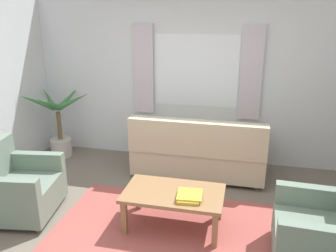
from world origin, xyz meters
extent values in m
plane|color=#6B6056|center=(0.00, 0.00, 0.00)|extent=(6.24, 6.24, 0.00)
cube|color=silver|center=(0.00, 2.26, 1.30)|extent=(5.32, 0.12, 2.60)
cube|color=white|center=(0.00, 2.20, 1.45)|extent=(1.30, 0.01, 1.10)
cube|color=silver|center=(-0.83, 2.17, 1.45)|extent=(0.32, 0.06, 1.40)
cube|color=silver|center=(0.83, 2.17, 1.45)|extent=(0.32, 0.06, 1.40)
cube|color=#9E4C47|center=(0.00, 0.00, 0.01)|extent=(2.46, 1.88, 0.01)
cube|color=#BCB293|center=(0.16, 1.65, 0.25)|extent=(1.90, 0.80, 0.38)
cube|color=#BCB293|center=(0.16, 1.33, 0.68)|extent=(1.90, 0.20, 0.48)
cube|color=#BCB293|center=(1.03, 1.65, 0.56)|extent=(0.16, 0.80, 0.24)
cube|color=#BCB293|center=(-0.71, 1.65, 0.56)|extent=(0.16, 0.80, 0.24)
cylinder|color=olive|center=(1.01, 1.95, 0.03)|extent=(0.06, 0.06, 0.06)
cylinder|color=olive|center=(-0.69, 1.95, 0.03)|extent=(0.06, 0.06, 0.06)
cylinder|color=olive|center=(1.01, 1.35, 0.03)|extent=(0.06, 0.06, 0.06)
cylinder|color=olive|center=(-0.69, 1.35, 0.03)|extent=(0.06, 0.06, 0.06)
cube|color=slate|center=(-1.74, 0.09, 0.24)|extent=(0.92, 0.95, 0.36)
cube|color=slate|center=(-1.69, -0.27, 0.53)|extent=(0.81, 0.24, 0.22)
cube|color=slate|center=(-1.80, 0.44, 0.53)|extent=(0.81, 0.24, 0.22)
cylinder|color=olive|center=(-1.38, -0.20, 0.03)|extent=(0.05, 0.05, 0.06)
cylinder|color=olive|center=(-1.48, 0.47, 0.03)|extent=(0.05, 0.05, 0.06)
cylinder|color=olive|center=(-2.11, 0.37, 0.03)|extent=(0.05, 0.05, 0.06)
cube|color=slate|center=(1.53, -0.06, 0.24)|extent=(0.84, 0.87, 0.36)
cube|color=slate|center=(1.55, 0.30, 0.53)|extent=(0.80, 0.15, 0.22)
cube|color=slate|center=(1.52, -0.42, 0.53)|extent=(0.80, 0.15, 0.22)
cylinder|color=olive|center=(1.23, 0.29, 0.03)|extent=(0.05, 0.05, 0.06)
cube|color=olive|center=(0.08, 0.23, 0.42)|extent=(1.10, 0.64, 0.04)
cube|color=olive|center=(-0.41, -0.03, 0.20)|extent=(0.06, 0.06, 0.40)
cube|color=olive|center=(0.57, -0.03, 0.20)|extent=(0.06, 0.06, 0.40)
cube|color=olive|center=(-0.41, 0.49, 0.20)|extent=(0.06, 0.06, 0.40)
cube|color=olive|center=(0.57, 0.49, 0.20)|extent=(0.06, 0.06, 0.40)
cube|color=gold|center=(0.26, 0.13, 0.46)|extent=(0.26, 0.32, 0.03)
cube|color=gold|center=(0.27, 0.14, 0.48)|extent=(0.28, 0.29, 0.02)
cylinder|color=#B7B2A8|center=(-2.19, 1.78, 0.15)|extent=(0.34, 0.34, 0.30)
cylinder|color=brown|center=(-2.19, 1.78, 0.53)|extent=(0.07, 0.07, 0.47)
cone|color=#38753D|center=(-1.89, 1.79, 0.97)|extent=(0.58, 0.12, 0.35)
cone|color=#38753D|center=(-2.10, 2.05, 0.96)|extent=(0.22, 0.55, 0.35)
cone|color=#38753D|center=(-2.41, 1.92, 0.95)|extent=(0.47, 0.39, 0.35)
cone|color=#38753D|center=(-2.42, 1.57, 0.99)|extent=(0.45, 0.52, 0.42)
cone|color=#38753D|center=(-2.14, 1.45, 1.00)|extent=(0.16, 0.65, 0.40)
camera|label=1|loc=(0.78, -3.07, 2.33)|focal=36.95mm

